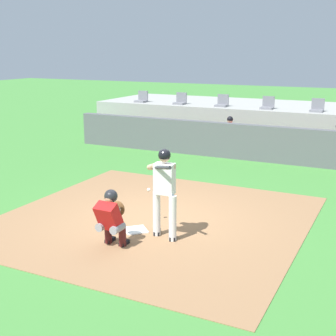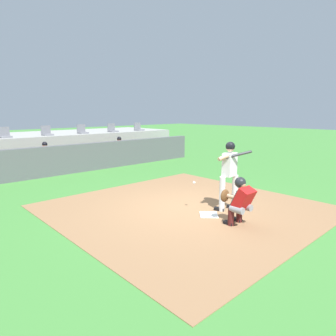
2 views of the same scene
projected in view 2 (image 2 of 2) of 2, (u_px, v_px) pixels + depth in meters
ground_plane at (186, 208)px, 8.03m from camera, size 80.00×80.00×0.00m
dirt_infield at (186, 208)px, 8.03m from camera, size 6.40×6.40×0.01m
home_plate at (209, 215)px, 7.45m from camera, size 0.62×0.62×0.02m
batter_at_plate at (229, 172)px, 7.67m from camera, size 0.75×0.70×1.80m
catcher_crouched at (239, 199)px, 6.72m from camera, size 0.48×1.76×1.13m
dugout_wall at (75, 158)px, 12.61m from camera, size 13.00×0.30×1.20m
dugout_bench at (65, 164)px, 13.40m from camera, size 11.80×0.44×0.45m
dugout_player_0 at (47, 157)px, 12.64m from camera, size 0.49×0.70×1.30m
dugout_player_1 at (121, 149)px, 15.13m from camera, size 0.49×0.70×1.30m
stands_platform at (37, 147)px, 15.77m from camera, size 15.00×4.40×1.40m
stadium_seat_2 at (5, 135)px, 13.28m from camera, size 0.46×0.46×0.48m
stadium_seat_3 at (47, 133)px, 14.51m from camera, size 0.46×0.46×0.48m
stadium_seat_4 at (82, 131)px, 15.75m from camera, size 0.46×0.46×0.48m
stadium_seat_5 at (112, 130)px, 16.99m from camera, size 0.46×0.46×0.48m
stadium_seat_6 at (139, 128)px, 18.23m from camera, size 0.46×0.46×0.48m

